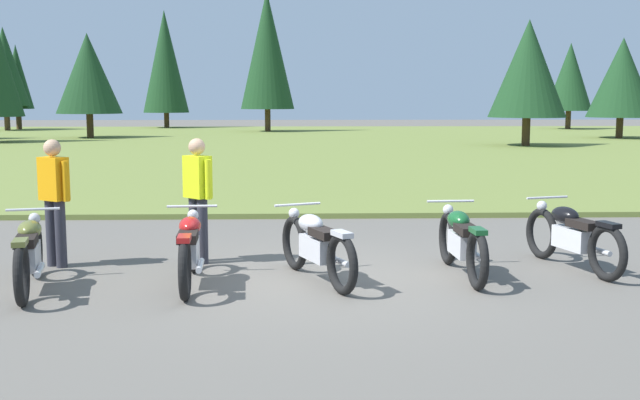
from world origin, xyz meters
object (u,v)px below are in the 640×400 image
(motorcycle_silver, at_px, (316,245))
(motorcycle_british_green, at_px, (462,241))
(rider_in_hivis_vest, at_px, (198,193))
(motorcycle_olive, at_px, (29,253))
(motorcycle_black, at_px, (572,235))
(rider_near_row_end, at_px, (54,195))
(motorcycle_red, at_px, (190,249))

(motorcycle_silver, xyz_separation_m, motorcycle_british_green, (1.81, 0.21, 0.00))
(motorcycle_british_green, height_order, rider_in_hivis_vest, rider_in_hivis_vest)
(motorcycle_silver, xyz_separation_m, rider_in_hivis_vest, (-1.55, 1.10, 0.51))
(motorcycle_british_green, distance_m, rider_in_hivis_vest, 3.51)
(motorcycle_olive, bearing_deg, motorcycle_british_green, 6.35)
(motorcycle_silver, height_order, motorcycle_black, same)
(rider_in_hivis_vest, bearing_deg, motorcycle_black, -6.39)
(rider_near_row_end, bearing_deg, motorcycle_british_green, -7.72)
(rider_in_hivis_vest, bearing_deg, motorcycle_red, -87.72)
(motorcycle_silver, height_order, rider_near_row_end, rider_near_row_end)
(motorcycle_olive, distance_m, rider_near_row_end, 1.37)
(rider_in_hivis_vest, bearing_deg, motorcycle_olive, -140.21)
(motorcycle_olive, distance_m, rider_in_hivis_vest, 2.33)
(motorcycle_olive, xyz_separation_m, motorcycle_british_green, (5.11, 0.57, 0.00))
(motorcycle_olive, distance_m, motorcycle_silver, 3.32)
(motorcycle_british_green, bearing_deg, motorcycle_silver, -173.46)
(motorcycle_british_green, distance_m, motorcycle_black, 1.55)
(motorcycle_black, bearing_deg, motorcycle_red, -171.56)
(motorcycle_silver, distance_m, motorcycle_black, 3.36)
(motorcycle_olive, xyz_separation_m, motorcycle_black, (6.61, 0.91, 0.00))
(motorcycle_olive, relative_size, rider_near_row_end, 1.24)
(motorcycle_black, distance_m, rider_near_row_end, 6.73)
(motorcycle_black, relative_size, rider_near_row_end, 1.23)
(motorcycle_olive, relative_size, motorcycle_red, 0.99)
(motorcycle_silver, height_order, motorcycle_british_green, same)
(motorcycle_red, distance_m, motorcycle_silver, 1.51)
(motorcycle_olive, relative_size, rider_in_hivis_vest, 1.24)
(motorcycle_british_green, relative_size, rider_in_hivis_vest, 1.26)
(motorcycle_red, relative_size, rider_in_hivis_vest, 1.26)
(motorcycle_red, height_order, rider_in_hivis_vest, rider_in_hivis_vest)
(motorcycle_olive, relative_size, motorcycle_black, 1.01)
(motorcycle_silver, relative_size, motorcycle_black, 0.96)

